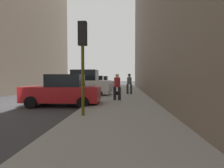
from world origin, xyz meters
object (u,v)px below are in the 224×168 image
Objects in this scene: fire_hydrant at (105,90)px; duffel_bag at (117,93)px; traffic_light at (83,48)px; pedestrian_with_beanie at (129,83)px; pedestrian_in_red_jacket at (117,85)px; parked_white_van at (83,84)px; parked_silver_sedan at (100,83)px; parked_red_hatchback at (63,91)px; parked_gray_coupe at (94,84)px.

fire_hydrant is 1.11m from duffel_bag.
traffic_light reaches higher than duffel_bag.
pedestrian_with_beanie reaches higher than pedestrian_in_red_jacket.
parked_silver_sedan is (0.00, 10.40, -0.18)m from parked_white_van.
fire_hydrant is at bearing 167.11° from duffel_bag.
fire_hydrant is (1.80, 0.49, -0.54)m from parked_white_van.
traffic_light is 9.25m from pedestrian_with_beanie.
parked_white_van is (-0.00, 4.89, 0.18)m from parked_red_hatchback.
parked_red_hatchback is 5.91m from duffel_bag.
traffic_light is at bearing -103.90° from pedestrian_in_red_jacket.
parked_silver_sedan reaches higher than duffel_bag.
fire_hydrant is at bearing 107.70° from pedestrian_in_red_jacket.
parked_gray_coupe is at bearing 90.00° from parked_red_hatchback.
duffel_bag is (2.86, -10.16, -0.56)m from parked_silver_sedan.
pedestrian_with_beanie is at bearing -67.44° from parked_silver_sedan.
pedestrian_in_red_jacket is at bearing -102.22° from pedestrian_with_beanie.
pedestrian_in_red_jacket is at bearing -77.62° from parked_silver_sedan.
duffel_bag is at bearing 4.91° from parked_white_van.
parked_white_van is 1.94m from fire_hydrant.
traffic_light is at bearing -89.66° from fire_hydrant.
parked_white_van reaches higher than parked_gray_coupe.
pedestrian_in_red_jacket reaches higher than parked_gray_coupe.
pedestrian_in_red_jacket is (3.00, -3.26, 0.07)m from parked_white_van.
pedestrian_in_red_jacket is at bearing -47.38° from parked_white_van.
parked_silver_sedan is 10.57m from duffel_bag.
traffic_light is at bearing -84.21° from parked_silver_sedan.
pedestrian_in_red_jacket is (3.00, -13.66, 0.26)m from parked_silver_sedan.
duffel_bag is (1.06, -0.24, -0.21)m from fire_hydrant.
parked_white_van is at bearing -90.00° from parked_gray_coupe.
traffic_light reaches higher than parked_silver_sedan.
parked_white_van reaches higher than pedestrian_with_beanie.
pedestrian_in_red_jacket is at bearing 76.10° from traffic_light.
fire_hydrant is at bearing 90.34° from traffic_light.
parked_gray_coupe is 0.99× the size of parked_silver_sedan.
pedestrian_in_red_jacket is at bearing 28.56° from parked_red_hatchback.
duffel_bag is (2.86, -4.83, -0.56)m from parked_gray_coupe.
parked_white_van is 8.29m from traffic_light.
traffic_light reaches higher than pedestrian_with_beanie.
parked_gray_coupe reaches higher than duffel_bag.
pedestrian_with_beanie is (3.92, -4.10, 0.29)m from parked_gray_coupe.
parked_white_van is at bearing -164.86° from fire_hydrant.
parked_white_van is at bearing 132.62° from pedestrian_in_red_jacket.
fire_hydrant is at bearing -68.55° from parked_gray_coupe.
parked_silver_sedan reaches higher than fire_hydrant.
parked_white_van is at bearing 90.00° from parked_red_hatchback.
parked_gray_coupe is 8.86m from pedestrian_in_red_jacket.
pedestrian_in_red_jacket is (3.00, -8.34, 0.26)m from parked_gray_coupe.
traffic_light is (0.05, -8.38, 2.26)m from fire_hydrant.
parked_red_hatchback is 9.97m from parked_gray_coupe.
parked_red_hatchback is 0.92× the size of parked_white_van.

